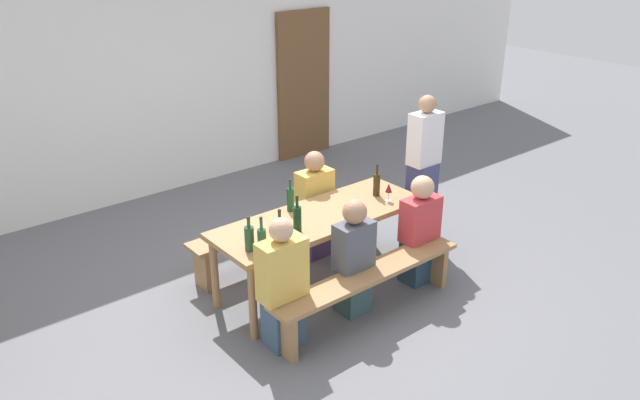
{
  "coord_description": "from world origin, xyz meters",
  "views": [
    {
      "loc": [
        -3.32,
        -4.08,
        3.25
      ],
      "look_at": [
        0.0,
        0.0,
        0.9
      ],
      "focal_mm": 35.65,
      "sensor_mm": 36.0,
      "label": 1
    }
  ],
  "objects_px": {
    "bench_far": "(279,228)",
    "seated_guest_near_1": "(354,259)",
    "tasting_table": "(320,223)",
    "wine_bottle_1": "(297,218)",
    "wine_glass_2": "(353,207)",
    "wine_bottle_3": "(262,241)",
    "wine_bottle_0": "(290,199)",
    "wooden_door": "(304,85)",
    "bench_near": "(368,281)",
    "wine_bottle_2": "(249,238)",
    "wine_glass_0": "(273,228)",
    "seated_guest_near_2": "(419,232)",
    "wine_bottle_5": "(376,184)",
    "standing_host": "(423,174)",
    "wine_bottle_4": "(280,233)",
    "seated_guest_far_0": "(315,207)",
    "seated_guest_near_0": "(283,287)",
    "wine_glass_1": "(389,189)"
  },
  "relations": [
    {
      "from": "bench_far",
      "to": "wine_bottle_2",
      "type": "distance_m",
      "value": 1.31
    },
    {
      "from": "wooden_door",
      "to": "seated_guest_near_0",
      "type": "height_order",
      "value": "wooden_door"
    },
    {
      "from": "tasting_table",
      "to": "wine_bottle_1",
      "type": "height_order",
      "value": "wine_bottle_1"
    },
    {
      "from": "wine_bottle_1",
      "to": "wine_glass_0",
      "type": "height_order",
      "value": "wine_bottle_1"
    },
    {
      "from": "bench_near",
      "to": "wine_glass_2",
      "type": "distance_m",
      "value": 0.67
    },
    {
      "from": "wine_glass_0",
      "to": "seated_guest_near_0",
      "type": "relative_size",
      "value": 0.13
    },
    {
      "from": "wine_bottle_2",
      "to": "wine_glass_0",
      "type": "height_order",
      "value": "wine_bottle_2"
    },
    {
      "from": "wine_glass_0",
      "to": "wooden_door",
      "type": "bearing_deg",
      "value": 48.67
    },
    {
      "from": "tasting_table",
      "to": "bench_far",
      "type": "xyz_separation_m",
      "value": [
        0.0,
        0.67,
        -0.31
      ]
    },
    {
      "from": "bench_far",
      "to": "seated_guest_near_1",
      "type": "distance_m",
      "value": 1.19
    },
    {
      "from": "wine_bottle_3",
      "to": "wine_glass_2",
      "type": "relative_size",
      "value": 1.71
    },
    {
      "from": "wooden_door",
      "to": "wine_bottle_2",
      "type": "height_order",
      "value": "wooden_door"
    },
    {
      "from": "bench_near",
      "to": "wine_bottle_3",
      "type": "xyz_separation_m",
      "value": [
        -0.83,
        0.39,
        0.51
      ]
    },
    {
      "from": "seated_guest_near_0",
      "to": "wine_bottle_5",
      "type": "bearing_deg",
      "value": -71.08
    },
    {
      "from": "wine_bottle_1",
      "to": "wine_bottle_3",
      "type": "distance_m",
      "value": 0.49
    },
    {
      "from": "wine_bottle_0",
      "to": "wine_glass_2",
      "type": "distance_m",
      "value": 0.61
    },
    {
      "from": "seated_guest_near_2",
      "to": "wine_bottle_0",
      "type": "bearing_deg",
      "value": 51.12
    },
    {
      "from": "wooden_door",
      "to": "bench_near",
      "type": "bearing_deg",
      "value": -120.37
    },
    {
      "from": "seated_guest_near_1",
      "to": "wine_bottle_3",
      "type": "bearing_deg",
      "value": 72.94
    },
    {
      "from": "bench_near",
      "to": "wine_bottle_3",
      "type": "distance_m",
      "value": 1.05
    },
    {
      "from": "wine_glass_2",
      "to": "seated_guest_far_0",
      "type": "bearing_deg",
      "value": 76.24
    },
    {
      "from": "tasting_table",
      "to": "seated_guest_near_1",
      "type": "relative_size",
      "value": 1.92
    },
    {
      "from": "wine_bottle_4",
      "to": "wine_glass_2",
      "type": "bearing_deg",
      "value": -0.94
    },
    {
      "from": "seated_guest_near_1",
      "to": "seated_guest_near_2",
      "type": "relative_size",
      "value": 1.0
    },
    {
      "from": "wine_bottle_2",
      "to": "seated_guest_near_0",
      "type": "bearing_deg",
      "value": -79.08
    },
    {
      "from": "wooden_door",
      "to": "tasting_table",
      "type": "bearing_deg",
      "value": -125.56
    },
    {
      "from": "wine_glass_0",
      "to": "standing_host",
      "type": "distance_m",
      "value": 2.01
    },
    {
      "from": "wooden_door",
      "to": "standing_host",
      "type": "xyz_separation_m",
      "value": [
        -0.77,
        -3.01,
        -0.25
      ]
    },
    {
      "from": "wine_glass_0",
      "to": "seated_guest_near_2",
      "type": "distance_m",
      "value": 1.5
    },
    {
      "from": "wine_glass_1",
      "to": "standing_host",
      "type": "relative_size",
      "value": 0.11
    },
    {
      "from": "wine_bottle_3",
      "to": "standing_host",
      "type": "xyz_separation_m",
      "value": [
        2.22,
        0.29,
        -0.07
      ]
    },
    {
      "from": "wine_bottle_3",
      "to": "seated_guest_far_0",
      "type": "relative_size",
      "value": 0.29
    },
    {
      "from": "seated_guest_far_0",
      "to": "wine_bottle_4",
      "type": "bearing_deg",
      "value": -51.68
    },
    {
      "from": "bench_far",
      "to": "wine_bottle_4",
      "type": "height_order",
      "value": "wine_bottle_4"
    },
    {
      "from": "wooden_door",
      "to": "seated_guest_far_0",
      "type": "distance_m",
      "value": 3.14
    },
    {
      "from": "tasting_table",
      "to": "wine_glass_0",
      "type": "height_order",
      "value": "wine_glass_0"
    },
    {
      "from": "tasting_table",
      "to": "seated_guest_far_0",
      "type": "height_order",
      "value": "seated_guest_far_0"
    },
    {
      "from": "seated_guest_near_0",
      "to": "seated_guest_far_0",
      "type": "relative_size",
      "value": 1.01
    },
    {
      "from": "wooden_door",
      "to": "wine_bottle_5",
      "type": "xyz_separation_m",
      "value": [
        -1.45,
        -3.02,
        -0.18
      ]
    },
    {
      "from": "seated_guest_near_2",
      "to": "seated_guest_near_1",
      "type": "bearing_deg",
      "value": 90.0
    },
    {
      "from": "wooden_door",
      "to": "wine_bottle_4",
      "type": "bearing_deg",
      "value": -130.42
    },
    {
      "from": "seated_guest_near_0",
      "to": "standing_host",
      "type": "height_order",
      "value": "standing_host"
    },
    {
      "from": "wine_bottle_1",
      "to": "wine_glass_2",
      "type": "bearing_deg",
      "value": -15.98
    },
    {
      "from": "tasting_table",
      "to": "seated_guest_far_0",
      "type": "xyz_separation_m",
      "value": [
        0.35,
        0.52,
        -0.12
      ]
    },
    {
      "from": "wooden_door",
      "to": "seated_guest_near_2",
      "type": "bearing_deg",
      "value": -111.12
    },
    {
      "from": "bench_near",
      "to": "wine_bottle_0",
      "type": "xyz_separation_m",
      "value": [
        -0.15,
        0.91,
        0.51
      ]
    },
    {
      "from": "bench_far",
      "to": "seated_guest_near_1",
      "type": "relative_size",
      "value": 1.82
    },
    {
      "from": "wine_bottle_2",
      "to": "wine_bottle_5",
      "type": "bearing_deg",
      "value": 5.98
    },
    {
      "from": "bench_far",
      "to": "bench_near",
      "type": "bearing_deg",
      "value": -90.0
    },
    {
      "from": "wine_glass_0",
      "to": "seated_guest_near_2",
      "type": "bearing_deg",
      "value": -15.42
    }
  ]
}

